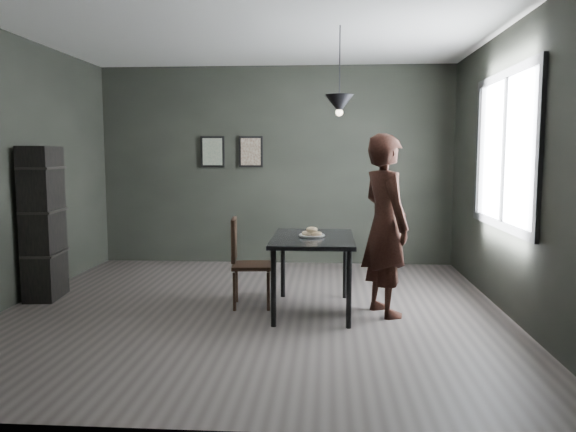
# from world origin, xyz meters

# --- Properties ---
(ground) EXTENTS (5.00, 5.00, 0.00)m
(ground) POSITION_xyz_m (0.00, 0.00, 0.00)
(ground) COLOR #332E2C
(ground) RESTS_ON ground
(back_wall) EXTENTS (5.00, 0.10, 2.80)m
(back_wall) POSITION_xyz_m (0.00, 2.50, 1.40)
(back_wall) COLOR black
(back_wall) RESTS_ON ground
(ceiling) EXTENTS (5.00, 5.00, 0.02)m
(ceiling) POSITION_xyz_m (0.00, 0.00, 2.80)
(ceiling) COLOR silver
(ceiling) RESTS_ON ground
(window_assembly) EXTENTS (0.04, 1.96, 1.56)m
(window_assembly) POSITION_xyz_m (2.47, 0.20, 1.60)
(window_assembly) COLOR white
(window_assembly) RESTS_ON ground
(cafe_table) EXTENTS (0.80, 1.20, 0.75)m
(cafe_table) POSITION_xyz_m (0.60, 0.00, 0.67)
(cafe_table) COLOR black
(cafe_table) RESTS_ON ground
(white_plate) EXTENTS (0.23, 0.23, 0.01)m
(white_plate) POSITION_xyz_m (0.59, 0.00, 0.76)
(white_plate) COLOR silver
(white_plate) RESTS_ON cafe_table
(donut_pile) EXTENTS (0.20, 0.15, 0.09)m
(donut_pile) POSITION_xyz_m (0.59, 0.00, 0.80)
(donut_pile) COLOR beige
(donut_pile) RESTS_ON white_plate
(woman) EXTENTS (0.65, 0.76, 1.76)m
(woman) POSITION_xyz_m (1.30, -0.04, 0.88)
(woman) COLOR black
(woman) RESTS_ON ground
(wood_chair) EXTENTS (0.44, 0.44, 0.92)m
(wood_chair) POSITION_xyz_m (-0.11, 0.12, 0.52)
(wood_chair) COLOR black
(wood_chair) RESTS_ON ground
(shelf_unit) EXTENTS (0.37, 0.58, 1.65)m
(shelf_unit) POSITION_xyz_m (-2.32, 0.31, 0.82)
(shelf_unit) COLOR black
(shelf_unit) RESTS_ON ground
(pendant_lamp) EXTENTS (0.28, 0.28, 0.86)m
(pendant_lamp) POSITION_xyz_m (0.85, 0.10, 2.05)
(pendant_lamp) COLOR black
(pendant_lamp) RESTS_ON ground
(framed_print_left) EXTENTS (0.34, 0.04, 0.44)m
(framed_print_left) POSITION_xyz_m (-0.90, 2.47, 1.60)
(framed_print_left) COLOR black
(framed_print_left) RESTS_ON ground
(framed_print_right) EXTENTS (0.34, 0.04, 0.44)m
(framed_print_right) POSITION_xyz_m (-0.35, 2.47, 1.60)
(framed_print_right) COLOR black
(framed_print_right) RESTS_ON ground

